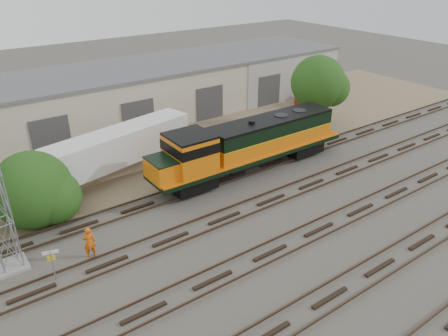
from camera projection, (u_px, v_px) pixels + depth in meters
ground at (238, 230)px, 27.25m from camera, size 140.00×140.00×0.00m
dirt_strip at (134, 151)px, 38.17m from camera, size 80.00×16.00×0.02m
tracks at (270, 253)px, 25.03m from camera, size 80.00×20.40×0.28m
warehouse at (97, 99)px, 42.83m from camera, size 58.40×10.40×5.30m
locomotive at (248, 144)px, 33.45m from camera, size 17.06×2.99×4.10m
sign_post at (52, 259)px, 22.45m from camera, size 0.78×0.24×1.94m
worker at (89, 242)px, 24.46m from camera, size 0.76×0.56×1.93m
semi_trailer at (124, 146)px, 33.34m from camera, size 12.20×4.94×3.68m
dumpster_blue at (315, 94)px, 50.94m from camera, size 1.96×1.89×1.50m
dumpster_red at (304, 99)px, 49.43m from camera, size 1.69×1.60×1.40m
tree_mid at (38, 192)px, 27.40m from camera, size 5.21×4.96×4.96m
tree_east at (321, 84)px, 41.86m from camera, size 5.43×5.18×6.99m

